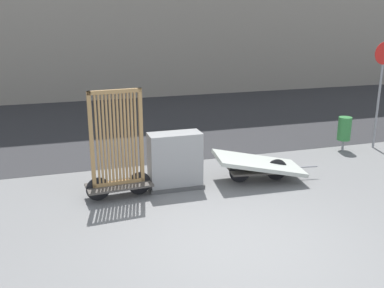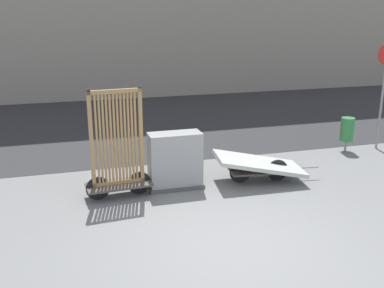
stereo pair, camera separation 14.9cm
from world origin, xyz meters
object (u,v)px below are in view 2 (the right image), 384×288
object	(u,v)px
bike_cart_with_mattress	(259,165)
trash_bin	(347,130)
bike_cart_with_bedframe	(118,157)
sign_post	(384,80)
utility_cabinet	(175,163)

from	to	relation	value
bike_cart_with_mattress	trash_bin	xyz separation A→B (m)	(3.00, 1.33, 0.21)
bike_cart_with_bedframe	sign_post	bearing A→B (deg)	6.39
bike_cart_with_bedframe	utility_cabinet	size ratio (longest dim) A/B	1.83
trash_bin	sign_post	distance (m)	1.54
sign_post	bike_cart_with_mattress	bearing A→B (deg)	-161.43
utility_cabinet	sign_post	world-z (taller)	sign_post
bike_cart_with_bedframe	sign_post	xyz separation A→B (m)	(6.86, 1.32, 0.99)
utility_cabinet	trash_bin	world-z (taller)	utility_cabinet
trash_bin	sign_post	xyz separation A→B (m)	(0.93, -0.01, 1.22)
utility_cabinet	trash_bin	size ratio (longest dim) A/B	1.30
bike_cart_with_mattress	utility_cabinet	distance (m)	1.79
bike_cart_with_mattress	utility_cabinet	bearing A→B (deg)	-177.70
bike_cart_with_bedframe	trash_bin	distance (m)	6.08
bike_cart_with_bedframe	bike_cart_with_mattress	size ratio (longest dim) A/B	0.92
bike_cart_with_mattress	sign_post	distance (m)	4.39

